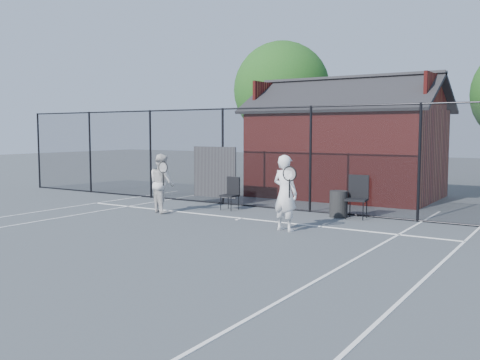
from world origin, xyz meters
The scene contains 10 objects.
ground centered at (0.00, 0.00, 0.00)m, with size 80.00×80.00×0.00m, color #494F53.
court_lines centered at (0.00, -1.32, 0.01)m, with size 11.02×18.00×0.01m.
fence centered at (-0.30, 5.00, 1.45)m, with size 22.04×3.00×3.00m.
clubhouse centered at (0.50, 9.00, 1.61)m, with size 6.50×4.36×4.19m.
tree_left centered at (-4.50, 13.50, 4.19)m, with size 4.48×4.48×6.44m.
player_front centered at (1.75, 2.08, 0.88)m, with size 0.82×0.64×1.75m.
player_back centered at (-2.48, 2.69, 0.83)m, with size 0.99×0.91×1.66m.
chair_left centered at (-1.14, 4.10, 0.47)m, with size 0.45×0.47×0.93m, color black.
chair_right centered at (2.53, 4.60, 0.55)m, with size 0.53×0.55×1.11m, color black.
waste_bin centered at (2.03, 4.59, 0.35)m, with size 0.48×0.48×0.70m, color black.
Camera 1 is at (7.45, -8.71, 2.29)m, focal length 40.00 mm.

